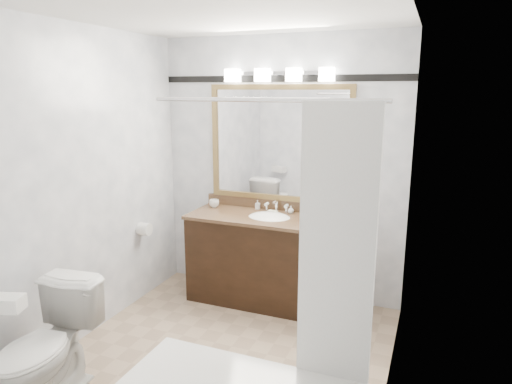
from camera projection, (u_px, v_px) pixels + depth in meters
room at (220, 199)px, 3.21m from camera, size 2.42×2.62×2.52m
vanity at (269, 258)px, 4.31m from camera, size 1.53×0.58×0.97m
mirror at (279, 144)px, 4.32m from camera, size 1.40×0.04×1.10m
vanity_light_bar at (278, 75)px, 4.13m from camera, size 1.02×0.14×0.12m
accent_stripe at (281, 79)px, 4.20m from camera, size 2.40×0.01×0.06m
tp_roll at (144, 229)px, 4.35m from camera, size 0.11×0.12×0.12m
toilet at (45, 349)px, 2.90m from camera, size 0.51×0.80×0.77m
tissue_box at (5, 303)px, 2.59m from camera, size 0.23×0.17×0.08m
coffee_maker at (319, 203)px, 4.03m from camera, size 0.18×0.22×0.33m
cup_left at (214, 203)px, 4.56m from camera, size 0.11×0.11×0.08m
soap_bottle_a at (258, 205)px, 4.48m from camera, size 0.04×0.04×0.09m
soap_bottle_b at (291, 210)px, 4.33m from camera, size 0.07×0.07×0.07m
soap_bar at (273, 212)px, 4.33m from camera, size 0.10×0.07×0.03m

